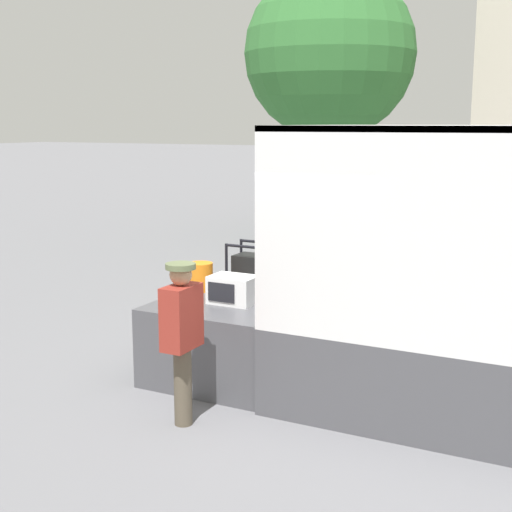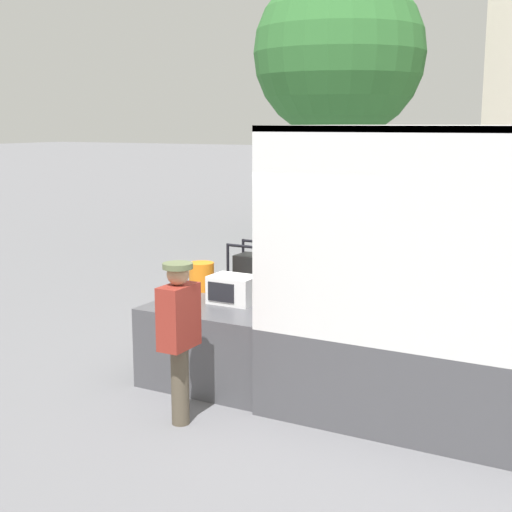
{
  "view_description": "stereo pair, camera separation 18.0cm",
  "coord_description": "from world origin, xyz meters",
  "px_view_note": "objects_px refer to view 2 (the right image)",
  "views": [
    {
      "loc": [
        3.18,
        -7.35,
        2.97
      ],
      "look_at": [
        -0.49,
        -0.2,
        1.47
      ],
      "focal_mm": 50.0,
      "sensor_mm": 36.0,
      "label": 1
    },
    {
      "loc": [
        3.34,
        -7.27,
        2.97
      ],
      "look_at": [
        -0.49,
        -0.2,
        1.47
      ],
      "focal_mm": 50.0,
      "sensor_mm": 36.0,
      "label": 2
    }
  ],
  "objects_px": {
    "microwave": "(233,289)",
    "portable_generator": "(260,270)",
    "orange_bucket": "(202,276)",
    "street_tree": "(339,54)",
    "worker_person": "(179,327)"
  },
  "relations": [
    {
      "from": "portable_generator",
      "to": "worker_person",
      "type": "distance_m",
      "value": 2.29
    },
    {
      "from": "orange_bucket",
      "to": "street_tree",
      "type": "xyz_separation_m",
      "value": [
        -2.19,
        9.82,
        3.57
      ]
    },
    {
      "from": "orange_bucket",
      "to": "street_tree",
      "type": "distance_m",
      "value": 10.68
    },
    {
      "from": "street_tree",
      "to": "orange_bucket",
      "type": "bearing_deg",
      "value": -77.41
    },
    {
      "from": "portable_generator",
      "to": "worker_person",
      "type": "bearing_deg",
      "value": -82.11
    },
    {
      "from": "microwave",
      "to": "orange_bucket",
      "type": "distance_m",
      "value": 0.77
    },
    {
      "from": "microwave",
      "to": "street_tree",
      "type": "xyz_separation_m",
      "value": [
        -2.87,
        10.2,
        3.59
      ]
    },
    {
      "from": "orange_bucket",
      "to": "street_tree",
      "type": "bearing_deg",
      "value": 102.59
    },
    {
      "from": "portable_generator",
      "to": "street_tree",
      "type": "bearing_deg",
      "value": 106.39
    },
    {
      "from": "microwave",
      "to": "portable_generator",
      "type": "relative_size",
      "value": 0.75
    },
    {
      "from": "orange_bucket",
      "to": "worker_person",
      "type": "xyz_separation_m",
      "value": [
        0.85,
        -1.74,
        -0.09
      ]
    },
    {
      "from": "orange_bucket",
      "to": "worker_person",
      "type": "distance_m",
      "value": 1.94
    },
    {
      "from": "microwave",
      "to": "portable_generator",
      "type": "xyz_separation_m",
      "value": [
        -0.14,
        0.9,
        0.05
      ]
    },
    {
      "from": "portable_generator",
      "to": "worker_person",
      "type": "relative_size",
      "value": 0.43
    },
    {
      "from": "microwave",
      "to": "worker_person",
      "type": "xyz_separation_m",
      "value": [
        0.18,
        -1.36,
        -0.08
      ]
    }
  ]
}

